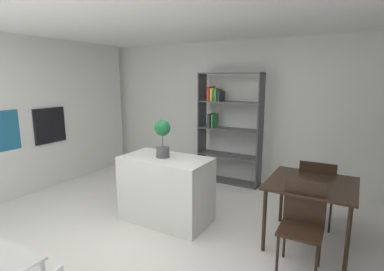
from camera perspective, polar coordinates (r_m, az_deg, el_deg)
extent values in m
plane|color=silver|center=(3.81, -8.84, -19.68)|extent=(9.16, 9.16, 0.00)
cube|color=white|center=(3.35, -10.28, 22.97)|extent=(6.66, 5.57, 0.06)
cube|color=silver|center=(5.72, 8.28, 4.59)|extent=(6.66, 0.06, 2.61)
cube|color=black|center=(5.78, -25.68, 1.75)|extent=(0.04, 0.58, 0.62)
cylinder|color=#B7BABC|center=(5.77, -26.10, 4.31)|extent=(0.02, 0.46, 0.02)
cube|color=silver|center=(4.11, -4.99, -10.24)|extent=(1.19, 0.65, 0.89)
cylinder|color=#4C4C51|center=(3.98, -5.63, -3.24)|extent=(0.18, 0.18, 0.13)
cylinder|color=#476633|center=(3.94, -5.67, -1.00)|extent=(0.01, 0.01, 0.18)
sphere|color=#1F6936|center=(3.91, -5.72, 1.46)|extent=(0.21, 0.21, 0.21)
cube|color=#4C4C51|center=(5.72, 1.94, 1.75)|extent=(0.02, 0.33, 2.02)
cube|color=#4C4C51|center=(5.29, 12.95, 0.70)|extent=(0.02, 0.33, 2.02)
cube|color=#4C4C51|center=(5.40, 7.49, 11.78)|extent=(1.17, 0.33, 0.02)
cube|color=#4C4C51|center=(5.73, 6.98, -8.66)|extent=(1.17, 0.33, 0.02)
cube|color=#4C4C51|center=(5.58, 7.11, -3.76)|extent=(1.12, 0.33, 0.02)
cube|color=#4C4C51|center=(5.48, 7.23, 1.25)|extent=(1.12, 0.33, 0.02)
cube|color=#4C4C51|center=(5.41, 7.36, 6.42)|extent=(1.12, 0.33, 0.02)
cube|color=#38383D|center=(5.60, 3.78, 2.96)|extent=(0.05, 0.27, 0.25)
cube|color=#338E4C|center=(5.58, 4.41, 2.89)|extent=(0.03, 0.27, 0.25)
cube|color=red|center=(5.56, 3.68, 8.05)|extent=(0.05, 0.27, 0.26)
cube|color=gold|center=(5.54, 4.29, 7.89)|extent=(0.05, 0.27, 0.23)
cube|color=#338E4C|center=(5.50, 5.02, 7.77)|extent=(0.05, 0.27, 0.21)
cube|color=#38383D|center=(5.48, 5.65, 7.55)|extent=(0.03, 0.27, 0.18)
cube|color=silver|center=(3.47, -31.88, -20.36)|extent=(0.04, 0.04, 0.45)
cube|color=black|center=(3.69, 22.06, -8.56)|extent=(0.95, 0.93, 0.03)
cylinder|color=black|center=(3.54, 13.73, -15.59)|extent=(0.04, 0.04, 0.73)
cylinder|color=black|center=(3.44, 27.74, -17.42)|extent=(0.04, 0.04, 0.73)
cylinder|color=black|center=(4.26, 16.84, -11.06)|extent=(0.04, 0.04, 0.73)
cylinder|color=black|center=(4.18, 28.24, -12.39)|extent=(0.04, 0.04, 0.73)
cube|color=black|center=(3.28, 20.15, -16.81)|extent=(0.43, 0.42, 0.03)
cube|color=black|center=(3.34, 20.90, -11.73)|extent=(0.42, 0.04, 0.46)
cylinder|color=black|center=(3.26, 16.09, -21.28)|extent=(0.03, 0.03, 0.43)
cylinder|color=black|center=(3.23, 22.74, -22.14)|extent=(0.03, 0.03, 0.43)
cylinder|color=black|center=(3.55, 17.34, -18.46)|extent=(0.03, 0.03, 0.43)
cylinder|color=black|center=(3.52, 23.34, -19.19)|extent=(0.03, 0.03, 0.43)
cube|color=black|center=(4.33, 22.89, -9.73)|extent=(0.46, 0.45, 0.03)
cube|color=black|center=(4.07, 22.90, -7.71)|extent=(0.44, 0.05, 0.42)
cylinder|color=black|center=(4.59, 25.24, -11.96)|extent=(0.03, 0.03, 0.45)
cylinder|color=black|center=(4.60, 20.48, -11.50)|extent=(0.03, 0.03, 0.45)
cylinder|color=black|center=(4.24, 25.03, -13.83)|extent=(0.03, 0.03, 0.45)
cylinder|color=black|center=(4.26, 19.86, -13.31)|extent=(0.03, 0.03, 0.45)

